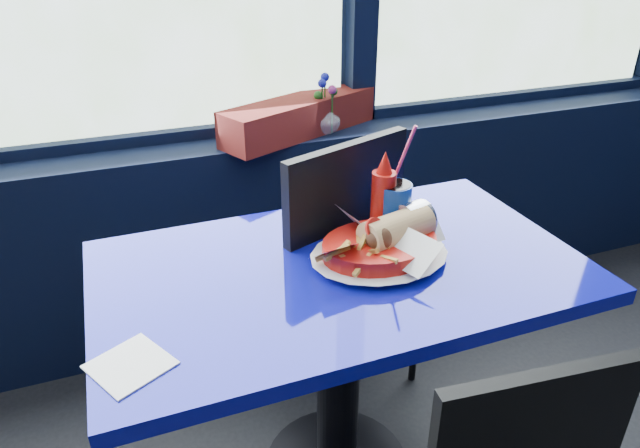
{
  "coord_description": "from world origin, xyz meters",
  "views": [
    {
      "loc": [
        -0.18,
        0.89,
        1.5
      ],
      "look_at": [
        0.24,
        1.98,
        0.89
      ],
      "focal_mm": 32.0,
      "sensor_mm": 36.0,
      "label": 1
    }
  ],
  "objects_px": {
    "chair_near_back": "(343,257)",
    "soda_cup": "(393,209)",
    "planter_box": "(301,116)",
    "food_basket": "(382,244)",
    "near_table": "(339,323)",
    "ketchup_bottle": "(383,199)",
    "flower_vase": "(326,115)"
  },
  "relations": [
    {
      "from": "chair_near_back",
      "to": "soda_cup",
      "type": "distance_m",
      "value": 0.34
    },
    {
      "from": "planter_box",
      "to": "food_basket",
      "type": "bearing_deg",
      "value": -119.79
    },
    {
      "from": "near_table",
      "to": "food_basket",
      "type": "relative_size",
      "value": 3.44
    },
    {
      "from": "chair_near_back",
      "to": "planter_box",
      "type": "distance_m",
      "value": 0.62
    },
    {
      "from": "chair_near_back",
      "to": "ketchup_bottle",
      "type": "xyz_separation_m",
      "value": [
        0.02,
        -0.2,
        0.29
      ]
    },
    {
      "from": "near_table",
      "to": "food_basket",
      "type": "height_order",
      "value": "food_basket"
    },
    {
      "from": "flower_vase",
      "to": "planter_box",
      "type": "bearing_deg",
      "value": 162.36
    },
    {
      "from": "planter_box",
      "to": "near_table",
      "type": "bearing_deg",
      "value": -126.86
    },
    {
      "from": "planter_box",
      "to": "soda_cup",
      "type": "distance_m",
      "value": 0.76
    },
    {
      "from": "food_basket",
      "to": "soda_cup",
      "type": "height_order",
      "value": "soda_cup"
    },
    {
      "from": "chair_near_back",
      "to": "flower_vase",
      "type": "height_order",
      "value": "flower_vase"
    },
    {
      "from": "flower_vase",
      "to": "soda_cup",
      "type": "relative_size",
      "value": 0.71
    },
    {
      "from": "food_basket",
      "to": "ketchup_bottle",
      "type": "xyz_separation_m",
      "value": [
        0.06,
        0.11,
        0.06
      ]
    },
    {
      "from": "chair_near_back",
      "to": "soda_cup",
      "type": "relative_size",
      "value": 3.14
    },
    {
      "from": "near_table",
      "to": "soda_cup",
      "type": "height_order",
      "value": "soda_cup"
    },
    {
      "from": "chair_near_back",
      "to": "flower_vase",
      "type": "distance_m",
      "value": 0.61
    },
    {
      "from": "near_table",
      "to": "flower_vase",
      "type": "bearing_deg",
      "value": 70.86
    },
    {
      "from": "chair_near_back",
      "to": "soda_cup",
      "type": "xyz_separation_m",
      "value": [
        0.05,
        -0.21,
        0.26
      ]
    },
    {
      "from": "flower_vase",
      "to": "chair_near_back",
      "type": "bearing_deg",
      "value": -105.79
    },
    {
      "from": "near_table",
      "to": "soda_cup",
      "type": "distance_m",
      "value": 0.34
    },
    {
      "from": "near_table",
      "to": "food_basket",
      "type": "xyz_separation_m",
      "value": [
        0.11,
        -0.01,
        0.22
      ]
    },
    {
      "from": "food_basket",
      "to": "near_table",
      "type": "bearing_deg",
      "value": -175.09
    },
    {
      "from": "flower_vase",
      "to": "soda_cup",
      "type": "bearing_deg",
      "value": -97.44
    },
    {
      "from": "near_table",
      "to": "ketchup_bottle",
      "type": "height_order",
      "value": "ketchup_bottle"
    },
    {
      "from": "flower_vase",
      "to": "ketchup_bottle",
      "type": "bearing_deg",
      "value": -99.71
    },
    {
      "from": "chair_near_back",
      "to": "planter_box",
      "type": "bearing_deg",
      "value": -115.78
    },
    {
      "from": "chair_near_back",
      "to": "food_basket",
      "type": "bearing_deg",
      "value": 63.99
    },
    {
      "from": "food_basket",
      "to": "ketchup_bottle",
      "type": "height_order",
      "value": "ketchup_bottle"
    },
    {
      "from": "planter_box",
      "to": "flower_vase",
      "type": "relative_size",
      "value": 2.96
    },
    {
      "from": "near_table",
      "to": "flower_vase",
      "type": "xyz_separation_m",
      "value": [
        0.29,
        0.82,
        0.3
      ]
    },
    {
      "from": "flower_vase",
      "to": "food_basket",
      "type": "relative_size",
      "value": 0.64
    },
    {
      "from": "ketchup_bottle",
      "to": "soda_cup",
      "type": "height_order",
      "value": "soda_cup"
    }
  ]
}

